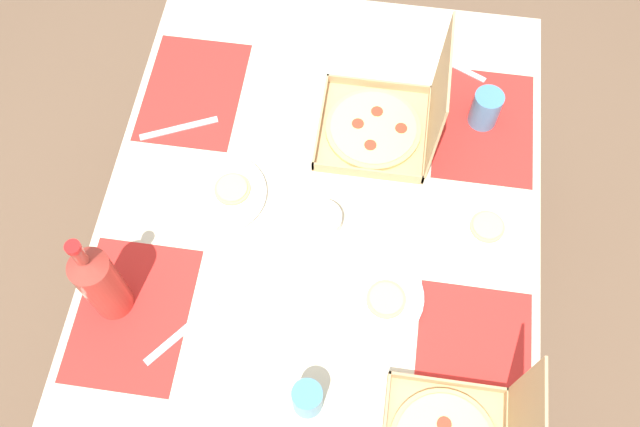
{
  "coord_description": "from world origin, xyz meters",
  "views": [
    {
      "loc": [
        0.78,
        0.11,
        2.33
      ],
      "look_at": [
        0.0,
        0.0,
        0.76
      ],
      "focal_mm": 39.46,
      "sensor_mm": 36.0,
      "label": 1
    }
  ],
  "objects_px": {
    "pizza_box_edge_far": "(387,122)",
    "soda_bottle": "(99,282)",
    "plate_near_left": "(223,193)",
    "cup_red": "(486,109)",
    "plate_near_right": "(376,297)",
    "plate_middle": "(478,225)",
    "cup_spare": "(307,399)",
    "condiment_bowl": "(322,220)"
  },
  "relations": [
    {
      "from": "pizza_box_edge_far",
      "to": "soda_bottle",
      "type": "relative_size",
      "value": 1.0
    },
    {
      "from": "pizza_box_edge_far",
      "to": "plate_near_left",
      "type": "distance_m",
      "value": 0.46
    },
    {
      "from": "plate_near_left",
      "to": "cup_red",
      "type": "bearing_deg",
      "value": 116.55
    },
    {
      "from": "plate_near_left",
      "to": "cup_red",
      "type": "height_order",
      "value": "cup_red"
    },
    {
      "from": "soda_bottle",
      "to": "plate_near_right",
      "type": "bearing_deg",
      "value": 98.93
    },
    {
      "from": "pizza_box_edge_far",
      "to": "soda_bottle",
      "type": "xyz_separation_m",
      "value": [
        0.56,
        -0.58,
        0.08
      ]
    },
    {
      "from": "plate_near_right",
      "to": "cup_red",
      "type": "distance_m",
      "value": 0.59
    },
    {
      "from": "pizza_box_edge_far",
      "to": "cup_spare",
      "type": "distance_m",
      "value": 0.74
    },
    {
      "from": "soda_bottle",
      "to": "cup_spare",
      "type": "relative_size",
      "value": 3.29
    },
    {
      "from": "pizza_box_edge_far",
      "to": "plate_near_right",
      "type": "xyz_separation_m",
      "value": [
        0.46,
        0.02,
        -0.04
      ]
    },
    {
      "from": "cup_red",
      "to": "soda_bottle",
      "type": "bearing_deg",
      "value": -52.68
    },
    {
      "from": "pizza_box_edge_far",
      "to": "cup_spare",
      "type": "xyz_separation_m",
      "value": [
        0.73,
        -0.1,
        -0.0
      ]
    },
    {
      "from": "plate_middle",
      "to": "soda_bottle",
      "type": "relative_size",
      "value": 0.65
    },
    {
      "from": "cup_spare",
      "to": "condiment_bowl",
      "type": "distance_m",
      "value": 0.44
    },
    {
      "from": "plate_near_left",
      "to": "cup_red",
      "type": "distance_m",
      "value": 0.72
    },
    {
      "from": "plate_near_right",
      "to": "soda_bottle",
      "type": "bearing_deg",
      "value": -81.07
    },
    {
      "from": "pizza_box_edge_far",
      "to": "plate_near_right",
      "type": "bearing_deg",
      "value": 2.8
    },
    {
      "from": "soda_bottle",
      "to": "plate_near_left",
      "type": "bearing_deg",
      "value": 148.34
    },
    {
      "from": "pizza_box_edge_far",
      "to": "plate_middle",
      "type": "distance_m",
      "value": 0.35
    },
    {
      "from": "plate_middle",
      "to": "condiment_bowl",
      "type": "relative_size",
      "value": 2.2
    },
    {
      "from": "soda_bottle",
      "to": "cup_red",
      "type": "xyz_separation_m",
      "value": [
        -0.64,
        0.83,
        -0.08
      ]
    },
    {
      "from": "cup_spare",
      "to": "cup_red",
      "type": "height_order",
      "value": "cup_red"
    },
    {
      "from": "condiment_bowl",
      "to": "cup_red",
      "type": "bearing_deg",
      "value": 133.97
    },
    {
      "from": "soda_bottle",
      "to": "cup_spare",
      "type": "xyz_separation_m",
      "value": [
        0.17,
        0.48,
        -0.08
      ]
    },
    {
      "from": "plate_middle",
      "to": "plate_near_left",
      "type": "bearing_deg",
      "value": -89.97
    },
    {
      "from": "plate_near_left",
      "to": "plate_near_right",
      "type": "bearing_deg",
      "value": 61.67
    },
    {
      "from": "plate_middle",
      "to": "condiment_bowl",
      "type": "bearing_deg",
      "value": -82.87
    },
    {
      "from": "plate_near_right",
      "to": "plate_middle",
      "type": "xyz_separation_m",
      "value": [
        -0.22,
        0.23,
        -0.0
      ]
    },
    {
      "from": "cup_spare",
      "to": "condiment_bowl",
      "type": "bearing_deg",
      "value": -176.15
    },
    {
      "from": "plate_near_right",
      "to": "plate_middle",
      "type": "distance_m",
      "value": 0.32
    },
    {
      "from": "cup_spare",
      "to": "cup_red",
      "type": "bearing_deg",
      "value": 156.49
    },
    {
      "from": "plate_middle",
      "to": "cup_spare",
      "type": "xyz_separation_m",
      "value": [
        0.49,
        -0.35,
        0.04
      ]
    },
    {
      "from": "plate_near_right",
      "to": "cup_red",
      "type": "relative_size",
      "value": 2.15
    },
    {
      "from": "plate_middle",
      "to": "cup_red",
      "type": "xyz_separation_m",
      "value": [
        -0.32,
        -0.0,
        0.04
      ]
    },
    {
      "from": "plate_near_right",
      "to": "condiment_bowl",
      "type": "height_order",
      "value": "condiment_bowl"
    },
    {
      "from": "cup_spare",
      "to": "plate_near_right",
      "type": "bearing_deg",
      "value": 155.18
    },
    {
      "from": "plate_near_left",
      "to": "plate_near_right",
      "type": "height_order",
      "value": "same"
    },
    {
      "from": "soda_bottle",
      "to": "pizza_box_edge_far",
      "type": "bearing_deg",
      "value": 133.83
    },
    {
      "from": "plate_middle",
      "to": "cup_red",
      "type": "height_order",
      "value": "cup_red"
    },
    {
      "from": "plate_middle",
      "to": "cup_red",
      "type": "distance_m",
      "value": 0.32
    },
    {
      "from": "pizza_box_edge_far",
      "to": "plate_middle",
      "type": "bearing_deg",
      "value": 46.03
    },
    {
      "from": "plate_near_left",
      "to": "soda_bottle",
      "type": "height_order",
      "value": "soda_bottle"
    }
  ]
}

